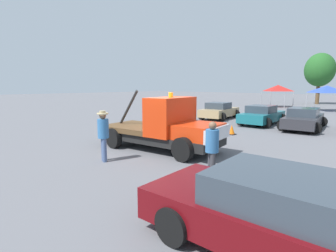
% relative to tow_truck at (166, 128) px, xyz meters
% --- Properties ---
extents(ground_plane, '(160.00, 160.00, 0.00)m').
position_rel_tow_truck_xyz_m(ground_plane, '(-0.33, -0.05, -0.95)').
color(ground_plane, slate).
extents(tow_truck, '(5.63, 2.90, 2.51)m').
position_rel_tow_truck_xyz_m(tow_truck, '(0.00, 0.00, 0.00)').
color(tow_truck, black).
rests_on(tow_truck, ground).
extents(foreground_car, '(5.15, 2.34, 1.34)m').
position_rel_tow_truck_xyz_m(foreground_car, '(6.32, -3.64, -0.30)').
color(foreground_car, '#5B0A0F').
rests_on(foreground_car, ground).
extents(person_near_truck, '(0.38, 0.38, 1.70)m').
position_rel_tow_truck_xyz_m(person_near_truck, '(3.43, -1.62, 0.04)').
color(person_near_truck, '#38383D').
rests_on(person_near_truck, ground).
extents(person_at_hood, '(0.41, 0.41, 1.83)m').
position_rel_tow_truck_xyz_m(person_at_hood, '(-0.44, -2.74, 0.13)').
color(person_at_hood, '#475B84').
rests_on(person_at_hood, ground).
extents(parked_car_tan, '(2.81, 4.47, 1.34)m').
position_rel_tow_truck_xyz_m(parked_car_tan, '(-4.19, 10.52, -0.30)').
color(parked_car_tan, tan).
rests_on(parked_car_tan, ground).
extents(parked_car_teal, '(2.60, 4.61, 1.34)m').
position_rel_tow_truck_xyz_m(parked_car_teal, '(-0.30, 9.92, -0.30)').
color(parked_car_teal, '#196670').
rests_on(parked_car_teal, ground).
extents(parked_car_charcoal, '(2.83, 5.03, 1.34)m').
position_rel_tow_truck_xyz_m(parked_car_charcoal, '(2.45, 9.78, -0.30)').
color(parked_car_charcoal, '#2D2D33').
rests_on(parked_car_charcoal, ground).
extents(canopy_tent_red, '(2.95, 2.95, 2.74)m').
position_rel_tow_truck_xyz_m(canopy_tent_red, '(-5.37, 25.53, 1.40)').
color(canopy_tent_red, '#9E9EA3').
rests_on(canopy_tent_red, ground).
extents(canopy_tent_blue, '(2.99, 2.99, 2.68)m').
position_rel_tow_truck_xyz_m(canopy_tent_blue, '(0.37, 23.89, 1.35)').
color(canopy_tent_blue, '#9E9EA3').
rests_on(canopy_tent_blue, ground).
extents(tree_left, '(4.05, 4.05, 7.23)m').
position_rel_tow_truck_xyz_m(tree_left, '(-3.20, 34.66, 3.90)').
color(tree_left, brown).
rests_on(tree_left, ground).
extents(traffic_cone, '(0.40, 0.40, 0.55)m').
position_rel_tow_truck_xyz_m(traffic_cone, '(0.20, 5.03, -0.69)').
color(traffic_cone, black).
rests_on(traffic_cone, ground).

